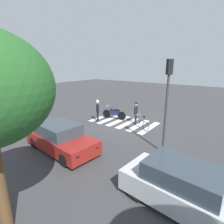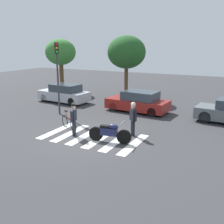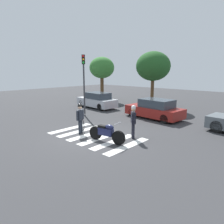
{
  "view_description": "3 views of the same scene",
  "coord_description": "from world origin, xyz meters",
  "px_view_note": "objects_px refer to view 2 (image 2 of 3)",
  "views": [
    {
      "loc": [
        -7.24,
        11.18,
        4.44
      ],
      "look_at": [
        0.53,
        0.81,
        0.91
      ],
      "focal_mm": 28.17,
      "sensor_mm": 36.0,
      "label": 1
    },
    {
      "loc": [
        6.67,
        -10.89,
        4.59
      ],
      "look_at": [
        0.2,
        1.75,
        0.93
      ],
      "focal_mm": 42.61,
      "sensor_mm": 36.0,
      "label": 2
    },
    {
      "loc": [
        7.98,
        -7.31,
        3.53
      ],
      "look_at": [
        0.19,
        1.14,
        1.2
      ],
      "focal_mm": 33.07,
      "sensor_mm": 36.0,
      "label": 3
    }
  ],
  "objects_px": {
    "police_motorcycle": "(110,133)",
    "leaning_bicycle": "(69,123)",
    "officer_by_motorcycle": "(74,117)",
    "traffic_light_pole": "(57,67)",
    "officer_on_foot": "(133,116)",
    "car_silver_sedan": "(64,94)",
    "car_maroon_wagon": "(138,102)"
  },
  "relations": [
    {
      "from": "police_motorcycle",
      "to": "leaning_bicycle",
      "type": "bearing_deg",
      "value": 165.51
    },
    {
      "from": "officer_by_motorcycle",
      "to": "traffic_light_pole",
      "type": "height_order",
      "value": "traffic_light_pole"
    },
    {
      "from": "leaning_bicycle",
      "to": "officer_on_foot",
      "type": "height_order",
      "value": "officer_on_foot"
    },
    {
      "from": "car_silver_sedan",
      "to": "car_maroon_wagon",
      "type": "bearing_deg",
      "value": -1.3
    },
    {
      "from": "leaning_bicycle",
      "to": "officer_by_motorcycle",
      "type": "distance_m",
      "value": 1.3
    },
    {
      "from": "officer_on_foot",
      "to": "traffic_light_pole",
      "type": "xyz_separation_m",
      "value": [
        -6.08,
        1.79,
        2.09
      ]
    },
    {
      "from": "officer_on_foot",
      "to": "traffic_light_pole",
      "type": "height_order",
      "value": "traffic_light_pole"
    },
    {
      "from": "police_motorcycle",
      "to": "car_silver_sedan",
      "type": "xyz_separation_m",
      "value": [
        -7.44,
        6.34,
        0.22
      ]
    },
    {
      "from": "car_maroon_wagon",
      "to": "traffic_light_pole",
      "type": "relative_size",
      "value": 0.94
    },
    {
      "from": "officer_by_motorcycle",
      "to": "car_silver_sedan",
      "type": "height_order",
      "value": "officer_by_motorcycle"
    },
    {
      "from": "officer_by_motorcycle",
      "to": "traffic_light_pole",
      "type": "distance_m",
      "value": 5.09
    },
    {
      "from": "leaning_bicycle",
      "to": "officer_on_foot",
      "type": "bearing_deg",
      "value": 9.81
    },
    {
      "from": "police_motorcycle",
      "to": "car_maroon_wagon",
      "type": "xyz_separation_m",
      "value": [
        -1.01,
        6.19,
        0.21
      ]
    },
    {
      "from": "car_silver_sedan",
      "to": "traffic_light_pole",
      "type": "xyz_separation_m",
      "value": [
        1.98,
        -3.17,
        2.41
      ]
    },
    {
      "from": "officer_by_motorcycle",
      "to": "car_maroon_wagon",
      "type": "xyz_separation_m",
      "value": [
        1.06,
        6.18,
        -0.31
      ]
    },
    {
      "from": "officer_by_motorcycle",
      "to": "car_maroon_wagon",
      "type": "distance_m",
      "value": 6.27
    },
    {
      "from": "officer_by_motorcycle",
      "to": "car_maroon_wagon",
      "type": "height_order",
      "value": "officer_by_motorcycle"
    },
    {
      "from": "police_motorcycle",
      "to": "officer_on_foot",
      "type": "distance_m",
      "value": 1.6
    },
    {
      "from": "car_maroon_wagon",
      "to": "officer_by_motorcycle",
      "type": "bearing_deg",
      "value": -99.72
    },
    {
      "from": "police_motorcycle",
      "to": "officer_by_motorcycle",
      "type": "bearing_deg",
      "value": 179.61
    },
    {
      "from": "car_silver_sedan",
      "to": "traffic_light_pole",
      "type": "relative_size",
      "value": 0.93
    },
    {
      "from": "traffic_light_pole",
      "to": "car_maroon_wagon",
      "type": "bearing_deg",
      "value": 34.22
    },
    {
      "from": "car_silver_sedan",
      "to": "traffic_light_pole",
      "type": "height_order",
      "value": "traffic_light_pole"
    },
    {
      "from": "traffic_light_pole",
      "to": "officer_on_foot",
      "type": "bearing_deg",
      "value": -16.42
    },
    {
      "from": "police_motorcycle",
      "to": "officer_by_motorcycle",
      "type": "xyz_separation_m",
      "value": [
        -2.07,
        0.01,
        0.51
      ]
    },
    {
      "from": "police_motorcycle",
      "to": "traffic_light_pole",
      "type": "distance_m",
      "value": 6.83
    },
    {
      "from": "leaning_bicycle",
      "to": "car_silver_sedan",
      "type": "relative_size",
      "value": 0.36
    },
    {
      "from": "police_motorcycle",
      "to": "officer_by_motorcycle",
      "type": "height_order",
      "value": "officer_by_motorcycle"
    },
    {
      "from": "traffic_light_pole",
      "to": "leaning_bicycle",
      "type": "bearing_deg",
      "value": -43.61
    },
    {
      "from": "leaning_bicycle",
      "to": "officer_on_foot",
      "type": "xyz_separation_m",
      "value": [
        3.55,
        0.61,
        0.64
      ]
    },
    {
      "from": "leaning_bicycle",
      "to": "traffic_light_pole",
      "type": "relative_size",
      "value": 0.33
    },
    {
      "from": "officer_by_motorcycle",
      "to": "car_silver_sedan",
      "type": "xyz_separation_m",
      "value": [
        -5.38,
        6.32,
        -0.29
      ]
    }
  ]
}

